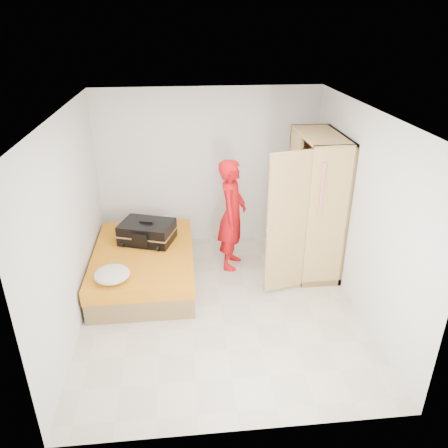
{
  "coord_description": "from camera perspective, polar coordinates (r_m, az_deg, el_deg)",
  "views": [
    {
      "loc": [
        -0.45,
        -4.86,
        3.56
      ],
      "look_at": [
        0.1,
        0.47,
        1.0
      ],
      "focal_mm": 35.0,
      "sensor_mm": 36.0,
      "label": 1
    }
  ],
  "objects": [
    {
      "name": "pillow",
      "position": [
        7.14,
        -9.07,
        0.23
      ],
      "size": [
        0.54,
        0.3,
        0.1
      ],
      "primitive_type": "cube",
      "rotation": [
        0.0,
        0.0,
        0.06
      ],
      "color": "beige",
      "rests_on": "bed"
    },
    {
      "name": "round_cushion",
      "position": [
        5.77,
        -14.42,
        -6.39
      ],
      "size": [
        0.45,
        0.45,
        0.17
      ],
      "primitive_type": "ellipsoid",
      "color": "beige",
      "rests_on": "bed"
    },
    {
      "name": "room",
      "position": [
        5.38,
        -0.51,
        0.69
      ],
      "size": [
        4.0,
        4.02,
        2.6
      ],
      "color": "beige",
      "rests_on": "ground"
    },
    {
      "name": "person",
      "position": [
        6.55,
        1.06,
        1.2
      ],
      "size": [
        0.59,
        0.73,
        1.72
      ],
      "primitive_type": "imported",
      "rotation": [
        0.0,
        0.0,
        1.25
      ],
      "color": "red",
      "rests_on": "ground"
    },
    {
      "name": "bed",
      "position": [
        6.53,
        -10.35,
        -5.34
      ],
      "size": [
        1.42,
        2.02,
        0.5
      ],
      "color": "olive",
      "rests_on": "ground"
    },
    {
      "name": "wardrobe",
      "position": [
        6.54,
        11.55,
        1.94
      ],
      "size": [
        1.16,
        1.32,
        2.1
      ],
      "color": "#DDBD6B",
      "rests_on": "ground"
    },
    {
      "name": "suitcase",
      "position": [
        6.6,
        -10.01,
        -1.03
      ],
      "size": [
        0.91,
        0.78,
        0.33
      ],
      "rotation": [
        0.0,
        0.0,
        -0.33
      ],
      "color": "black",
      "rests_on": "bed"
    }
  ]
}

